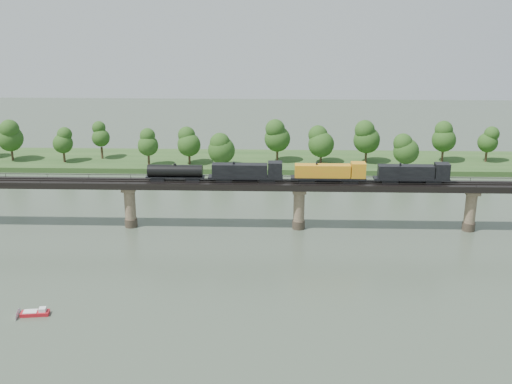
{
  "coord_description": "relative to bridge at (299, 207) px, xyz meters",
  "views": [
    {
      "loc": [
        -5.79,
        -111.9,
        56.71
      ],
      "look_at": [
        -10.11,
        30.0,
        9.0
      ],
      "focal_mm": 45.0,
      "sensor_mm": 36.0,
      "label": 1
    }
  ],
  "objects": [
    {
      "name": "motorboat",
      "position": [
        -47.81,
        -42.72,
        -4.99
      ],
      "size": [
        5.06,
        2.36,
        1.36
      ],
      "rotation": [
        0.0,
        0.0,
        0.13
      ],
      "color": "#B3141E",
      "rests_on": "ground"
    },
    {
      "name": "bridge",
      "position": [
        0.0,
        0.0,
        0.0
      ],
      "size": [
        236.0,
        30.0,
        11.5
      ],
      "color": "#473A2D",
      "rests_on": "ground"
    },
    {
      "name": "bridge_superstructure",
      "position": [
        0.0,
        0.0,
        6.33
      ],
      "size": [
        220.0,
        4.9,
        0.75
      ],
      "color": "black",
      "rests_on": "bridge"
    },
    {
      "name": "freight_train",
      "position": [
        0.38,
        0.0,
        8.34
      ],
      "size": [
        70.1,
        2.73,
        4.83
      ],
      "color": "black",
      "rests_on": "bridge"
    },
    {
      "name": "ground",
      "position": [
        0.0,
        -30.0,
        -5.46
      ],
      "size": [
        400.0,
        400.0,
        0.0
      ],
      "primitive_type": "plane",
      "color": "#374435",
      "rests_on": "ground"
    },
    {
      "name": "far_bank",
      "position": [
        0.0,
        55.0,
        -4.66
      ],
      "size": [
        300.0,
        24.0,
        1.6
      ],
      "primitive_type": "cube",
      "color": "#28491D",
      "rests_on": "ground"
    },
    {
      "name": "far_treeline",
      "position": [
        -8.21,
        50.52,
        3.37
      ],
      "size": [
        289.06,
        17.54,
        13.6
      ],
      "color": "#382619",
      "rests_on": "far_bank"
    }
  ]
}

